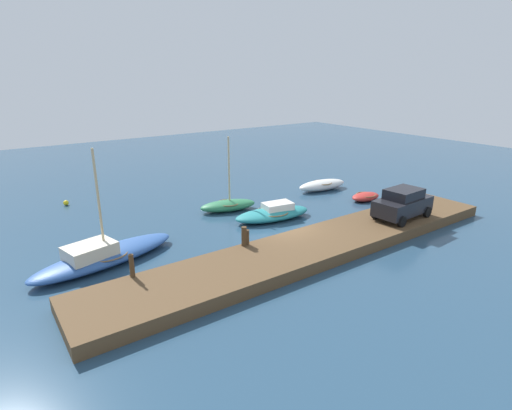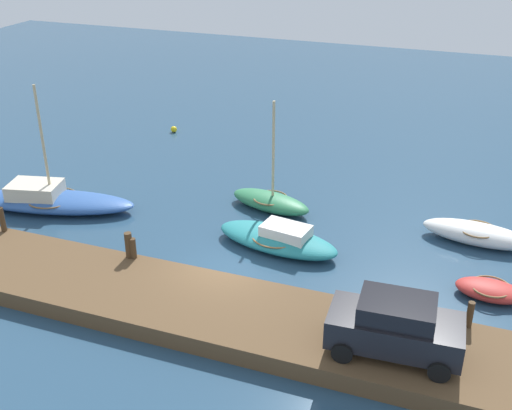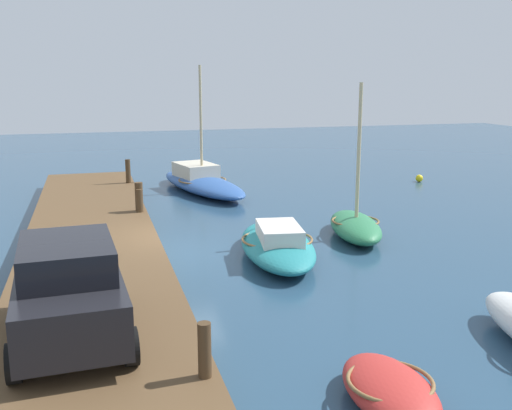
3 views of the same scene
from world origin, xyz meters
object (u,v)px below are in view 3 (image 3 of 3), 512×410
(rowboat_green, at_px, (355,226))
(mooring_post_east, at_px, (205,350))
(mooring_post_mid_west, at_px, (139,197))
(mooring_post_mid_east, at_px, (140,201))
(dinghy_red, at_px, (390,389))
(marker_buoy, at_px, (419,178))
(motorboat_teal, at_px, (277,244))
(sailboat_blue, at_px, (201,182))
(mooring_post_west, at_px, (128,171))
(parked_car, at_px, (69,289))

(rowboat_green, xyz_separation_m, mooring_post_east, (9.00, -6.84, 0.68))
(mooring_post_mid_west, relative_size, mooring_post_mid_east, 1.26)
(rowboat_green, bearing_deg, dinghy_red, -9.09)
(mooring_post_east, xyz_separation_m, marker_buoy, (-17.88, 14.61, -0.90))
(motorboat_teal, relative_size, rowboat_green, 1.06)
(rowboat_green, bearing_deg, mooring_post_east, -24.23)
(sailboat_blue, distance_m, mooring_post_west, 3.45)
(mooring_post_west, relative_size, parked_car, 0.26)
(marker_buoy, bearing_deg, motorboat_teal, -46.71)
(mooring_post_east, bearing_deg, mooring_post_mid_west, 180.00)
(dinghy_red, bearing_deg, motorboat_teal, 178.31)
(sailboat_blue, relative_size, mooring_post_west, 7.49)
(mooring_post_east, bearing_deg, dinghy_red, 77.94)
(mooring_post_east, distance_m, marker_buoy, 23.11)
(dinghy_red, relative_size, mooring_post_east, 2.72)
(mooring_post_mid_west, bearing_deg, motorboat_teal, 37.75)
(dinghy_red, xyz_separation_m, mooring_post_mid_east, (-12.68, -2.93, 0.74))
(mooring_post_mid_west, distance_m, marker_buoy, 15.69)
(rowboat_green, bearing_deg, mooring_post_mid_east, -101.09)
(sailboat_blue, relative_size, mooring_post_mid_east, 9.74)
(mooring_post_mid_east, bearing_deg, mooring_post_west, 180.00)
(parked_car, bearing_deg, mooring_post_east, 42.17)
(motorboat_teal, bearing_deg, mooring_post_west, -152.54)
(marker_buoy, bearing_deg, mooring_post_east, -39.24)
(mooring_post_east, relative_size, parked_car, 0.23)
(motorboat_teal, relative_size, dinghy_red, 2.20)
(mooring_post_west, bearing_deg, rowboat_green, 37.03)
(mooring_post_mid_east, bearing_deg, motorboat_teal, 38.82)
(motorboat_teal, distance_m, marker_buoy, 15.09)
(motorboat_teal, bearing_deg, dinghy_red, 3.53)
(mooring_post_east, distance_m, parked_car, 2.94)
(mooring_post_mid_east, distance_m, marker_buoy, 15.75)
(parked_car, bearing_deg, sailboat_blue, 158.57)
(parked_car, bearing_deg, motorboat_teal, 130.96)
(parked_car, xyz_separation_m, marker_buoy, (-15.84, 16.67, -1.38))
(rowboat_green, xyz_separation_m, marker_buoy, (-8.89, 7.77, -0.23))
(sailboat_blue, xyz_separation_m, mooring_post_west, (0.32, -3.36, 0.68))
(parked_car, height_order, marker_buoy, parked_car)
(motorboat_teal, xyz_separation_m, parked_car, (5.50, -5.69, 1.14))
(parked_car, relative_size, marker_buoy, 10.73)
(dinghy_red, xyz_separation_m, marker_buoy, (-18.51, 11.68, -0.11))
(mooring_post_mid_west, xyz_separation_m, marker_buoy, (-5.65, 14.61, -0.96))
(mooring_post_west, xyz_separation_m, mooring_post_mid_east, (6.01, 0.00, -0.12))
(dinghy_red, distance_m, mooring_post_mid_west, 13.21)
(sailboat_blue, xyz_separation_m, motorboat_teal, (10.84, 0.27, -0.04))
(motorboat_teal, relative_size, mooring_post_mid_east, 6.72)
(mooring_post_west, distance_m, parked_car, 16.16)
(dinghy_red, distance_m, mooring_post_west, 18.93)
(motorboat_teal, height_order, mooring_post_east, mooring_post_east)
(rowboat_green, bearing_deg, mooring_post_mid_west, -102.31)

